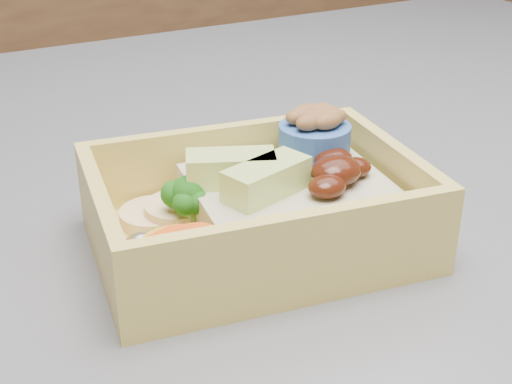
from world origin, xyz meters
TOP-DOWN VIEW (x-y plane):
  - bento_box at (-0.11, -0.24)m, footprint 0.23×0.18m

SIDE VIEW (x-z plane):
  - bento_box at x=-0.11m, z-range 0.91..0.98m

